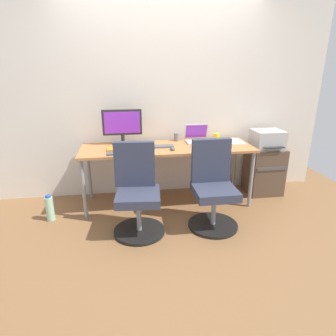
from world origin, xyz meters
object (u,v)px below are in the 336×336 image
Objects in this scene: side_cabinet at (264,170)px; open_laptop at (198,138)px; desktop_monitor at (122,125)px; office_chair_right at (213,189)px; printer at (267,139)px; water_bottle_on_floor at (50,208)px; coffee_mug at (216,137)px; office_chair_left at (137,193)px.

side_cabinet is 1.05m from open_laptop.
open_laptop is at bearing -0.19° from desktop_monitor.
office_chair_right is 1.36m from desktop_monitor.
side_cabinet is 0.44m from printer.
coffee_mug is (2.07, 0.49, 0.64)m from water_bottle_on_floor.
office_chair_right is at bearing -40.94° from desktop_monitor.
office_chair_left is 1.00× the size of office_chair_right.
printer is 0.68m from coffee_mug.
office_chair_right is 0.89m from open_laptop.
desktop_monitor is at bearing 177.64° from side_cabinet.
water_bottle_on_floor is at bearing -165.89° from open_laptop.
office_chair_right is 1.48× the size of side_cabinet.
office_chair_right reaches higher than coffee_mug.
open_laptop reaches higher than water_bottle_on_floor.
water_bottle_on_floor is (-1.79, 0.35, -0.28)m from office_chair_right.
side_cabinet is at bearing 22.57° from office_chair_left.
office_chair_right reaches higher than side_cabinet.
office_chair_right is 10.22× the size of coffee_mug.
coffee_mug is at bearing 171.00° from printer.
printer is (0.95, 0.73, 0.33)m from office_chair_right.
printer is at bearing -2.39° from desktop_monitor.
printer is at bearing 37.55° from office_chair_right.
open_laptop is (-0.93, 0.08, 0.04)m from printer.
open_laptop is at bearing 44.09° from office_chair_left.
desktop_monitor reaches higher than office_chair_right.
printer is at bearing -4.64° from open_laptop.
coffee_mug reaches higher than water_bottle_on_floor.
office_chair_left and office_chair_right have the same top height.
coffee_mug is (1.09, 0.84, 0.36)m from office_chair_left.
coffee_mug is (0.28, 0.84, 0.36)m from office_chair_right.
side_cabinet is 1.59× the size of printer.
water_bottle_on_floor is at bearing -172.08° from side_cabinet.
open_laptop reaches higher than side_cabinet.
office_chair_left is at bearing -157.45° from printer.
side_cabinet is (0.95, 0.73, -0.11)m from office_chair_right.
office_chair_right is at bearing -11.10° from water_bottle_on_floor.
water_bottle_on_floor is 1.29m from desktop_monitor.
office_chair_right is 0.95m from coffee_mug.
open_laptop is at bearing -173.35° from coffee_mug.
desktop_monitor is at bearing -178.72° from coffee_mug.
open_laptop is (0.96, -0.00, -0.20)m from desktop_monitor.
office_chair_left is 10.22× the size of coffee_mug.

